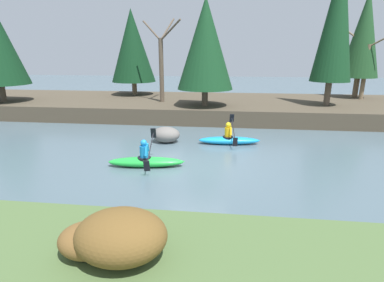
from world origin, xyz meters
TOP-DOWN VIEW (x-y plane):
  - ground_plane at (0.00, 0.00)m, footprint 90.00×90.00m
  - riverbank_far at (0.00, 9.66)m, footprint 44.00×8.17m
  - conifer_tree_left at (-5.90, 11.74)m, footprint 3.24×3.24m
  - conifer_tree_mid_left at (-0.18, 7.22)m, footprint 3.25×3.25m
  - conifer_tree_centre at (7.11, 8.27)m, footprint 2.27×2.27m
  - conifer_tree_mid_right at (10.11, 11.91)m, footprint 2.46×2.46m
  - bare_tree_upstream at (-3.03, 8.52)m, footprint 2.91×2.87m
  - bare_tree_mid_upstream at (10.28, 11.28)m, footprint 2.67×2.64m
  - shrub_clump_second at (-1.06, -6.46)m, footprint 1.02×0.85m
  - shrub_clump_third at (-0.48, -6.48)m, footprint 1.53×1.28m
  - kayaker_lead at (1.32, 2.46)m, footprint 2.79×2.07m
  - kayaker_middle at (-1.65, -0.71)m, footprint 2.79×2.07m
  - boulder_midstream at (-1.58, 2.43)m, footprint 1.27×0.99m

SIDE VIEW (x-z plane):
  - ground_plane at x=0.00m, z-range 0.00..0.00m
  - kayaker_lead at x=1.32m, z-range -0.38..0.82m
  - kayaker_middle at x=-1.65m, z-range -0.38..0.82m
  - boulder_midstream at x=-1.58m, z-range 0.00..0.72m
  - riverbank_far at x=0.00m, z-range 0.00..0.93m
  - shrub_clump_second at x=-1.06m, z-range 0.63..1.18m
  - shrub_clump_third at x=-0.48m, z-range 0.63..1.46m
  - bare_tree_mid_upstream at x=10.28m, z-range 0.79..5.55m
  - bare_tree_upstream at x=-3.03m, z-range 0.78..5.99m
  - conifer_tree_mid_left at x=-0.18m, z-range 1.42..7.49m
  - conifer_tree_left at x=-5.90m, z-range 1.41..7.54m
  - conifer_tree_mid_right at x=10.11m, z-range 1.62..8.73m
  - conifer_tree_centre at x=7.11m, z-range 1.62..10.09m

